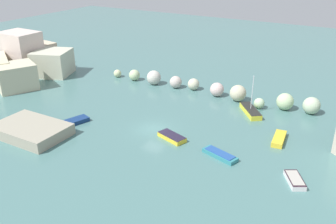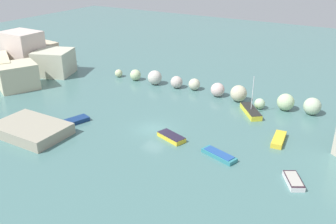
% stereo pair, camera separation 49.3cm
% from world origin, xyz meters
% --- Properties ---
extents(cove_water, '(160.00, 160.00, 0.00)m').
position_xyz_m(cove_water, '(0.00, 0.00, 0.00)').
color(cove_water, '#497371').
rests_on(cove_water, ground).
extents(cliff_headland_left, '(14.17, 18.59, 7.22)m').
position_xyz_m(cliff_headland_left, '(-31.46, 7.16, 2.45)').
color(cliff_headland_left, beige).
rests_on(cliff_headland_left, ground).
extents(rock_breakwater, '(38.22, 3.75, 2.43)m').
position_xyz_m(rock_breakwater, '(3.07, 14.56, 1.08)').
color(rock_breakwater, beige).
rests_on(rock_breakwater, ground).
extents(stone_dock, '(8.85, 5.97, 1.35)m').
position_xyz_m(stone_dock, '(-11.95, -8.77, 0.68)').
color(stone_dock, gray).
rests_on(stone_dock, ground).
extents(moored_boat_0, '(1.64, 3.94, 0.60)m').
position_xyz_m(moored_boat_0, '(14.39, 4.86, 0.30)').
color(moored_boat_0, gold).
rests_on(moored_boat_0, cove_water).
extents(moored_boat_1, '(2.67, 3.26, 0.56)m').
position_xyz_m(moored_boat_1, '(17.98, -2.79, 0.29)').
color(moored_boat_1, white).
rests_on(moored_boat_1, cove_water).
extents(moored_boat_2, '(4.28, 4.88, 5.43)m').
position_xyz_m(moored_boat_2, '(8.86, 10.89, 0.39)').
color(moored_boat_2, yellow).
rests_on(moored_boat_2, cove_water).
extents(moored_boat_3, '(3.85, 2.54, 0.58)m').
position_xyz_m(moored_boat_3, '(3.28, -1.07, 0.29)').
color(moored_boat_3, yellow).
rests_on(moored_boat_3, cove_water).
extents(moored_boat_4, '(2.54, 3.69, 0.53)m').
position_xyz_m(moored_boat_4, '(-9.75, -3.52, 0.27)').
color(moored_boat_4, navy).
rests_on(moored_boat_4, cove_water).
extents(moored_boat_6, '(4.30, 2.46, 0.53)m').
position_xyz_m(moored_boat_6, '(9.82, -1.96, 0.26)').
color(moored_boat_6, teal).
rests_on(moored_boat_6, cove_water).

